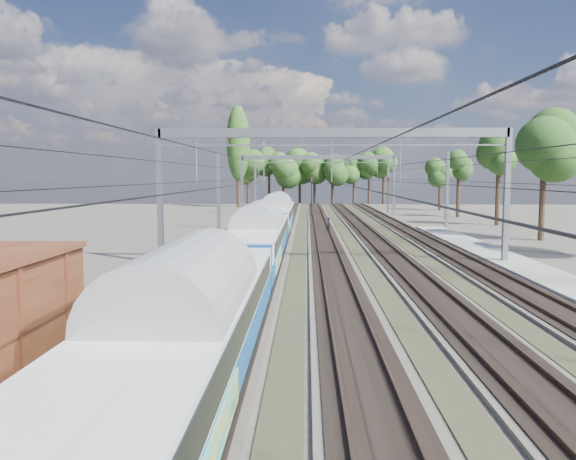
{
  "coord_description": "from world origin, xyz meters",
  "views": [
    {
      "loc": [
        -1.65,
        -7.35,
        5.87
      ],
      "look_at": [
        -2.71,
        24.51,
        2.8
      ],
      "focal_mm": 35.0,
      "sensor_mm": 36.0,
      "label": 1
    }
  ],
  "objects_px": {
    "worker": "(329,225)",
    "signal_far": "(388,190)",
    "emu_train": "(258,234)",
    "signal_near": "(312,192)"
  },
  "relations": [
    {
      "from": "worker",
      "to": "signal_far",
      "type": "xyz_separation_m",
      "value": [
        10.88,
        33.64,
        2.79
      ]
    },
    {
      "from": "emu_train",
      "to": "signal_near",
      "type": "distance_m",
      "value": 46.34
    },
    {
      "from": "emu_train",
      "to": "worker",
      "type": "relative_size",
      "value": 37.33
    },
    {
      "from": "emu_train",
      "to": "signal_far",
      "type": "distance_m",
      "value": 60.68
    },
    {
      "from": "worker",
      "to": "signal_near",
      "type": "distance_m",
      "value": 21.56
    },
    {
      "from": "signal_near",
      "to": "worker",
      "type": "bearing_deg",
      "value": -98.27
    },
    {
      "from": "signal_near",
      "to": "signal_far",
      "type": "distance_m",
      "value": 17.55
    },
    {
      "from": "emu_train",
      "to": "signal_far",
      "type": "relative_size",
      "value": 10.68
    },
    {
      "from": "signal_near",
      "to": "signal_far",
      "type": "bearing_deg",
      "value": 32.01
    },
    {
      "from": "emu_train",
      "to": "signal_far",
      "type": "height_order",
      "value": "signal_far"
    }
  ]
}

